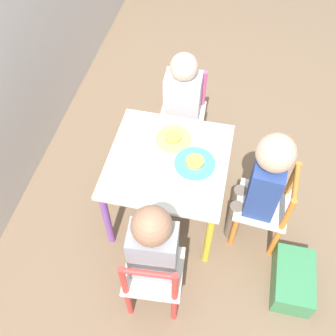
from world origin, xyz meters
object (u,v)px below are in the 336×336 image
child_left (154,247)px  storage_bin (293,280)px  kids_table (168,168)px  child_front (262,181)px  chair_red (153,278)px  child_right (182,101)px  chair_pink (183,114)px  plate_right (174,138)px  plate_front (195,163)px  chair_orange (266,208)px

child_left → storage_bin: 0.77m
kids_table → storage_bin: size_ratio=1.91×
child_front → chair_red: bearing=-36.2°
kids_table → child_left: size_ratio=0.78×
child_right → chair_red: bearing=-88.6°
chair_red → child_right: size_ratio=0.73×
chair_red → child_front: child_front is taller
chair_pink → plate_right: chair_pink is taller
chair_pink → child_front: child_front is taller
child_front → chair_pink: bearing=-134.7°
child_right → child_left: size_ratio=0.97×
chair_red → plate_front: size_ratio=2.65×
child_left → plate_front: bearing=-106.4°
kids_table → child_front: bearing=-94.5°
child_right → storage_bin: bearing=-49.0°
chair_orange → child_left: 0.66m
chair_red → storage_bin: 0.71m
chair_orange → child_left: bearing=-44.5°
chair_orange → chair_pink: 0.77m
child_front → storage_bin: (-0.27, -0.24, -0.40)m
plate_front → storage_bin: size_ratio=0.65×
child_right → plate_right: (-0.32, -0.02, 0.05)m
chair_orange → child_right: (0.50, 0.53, 0.17)m
chair_red → plate_right: chair_red is taller
child_front → child_left: size_ratio=1.04×
plate_right → chair_pink: bearing=3.1°
chair_orange → child_front: 0.22m
plate_front → child_left: bearing=168.5°
chair_red → child_front: bearing=-135.6°
chair_pink → storage_bin: size_ratio=1.73×
chair_orange → storage_bin: (-0.27, -0.19, -0.19)m
plate_right → storage_bin: bearing=-122.2°
kids_table → chair_red: size_ratio=1.11×
plate_right → kids_table: bearing=180.0°
chair_red → child_front: 0.67m
kids_table → chair_orange: bearing=-94.5°
chair_red → child_right: (0.97, 0.06, 0.17)m
chair_pink → chair_red: 1.04m
child_front → kids_table: bearing=-90.0°
chair_pink → plate_front: (-0.52, -0.15, 0.21)m
chair_orange → storage_bin: bearing=38.9°
chair_orange → chair_red: 0.67m
chair_red → storage_bin: (0.21, -0.66, -0.19)m
child_right → plate_front: (-0.46, -0.15, 0.05)m
chair_orange → plate_right: bearing=-104.0°
plate_right → storage_bin: size_ratio=0.59×
chair_orange → child_front: size_ratio=0.68×
child_front → plate_right: 0.49m
child_left → chair_red: bearing=90.0°
kids_table → child_right: bearing=2.3°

